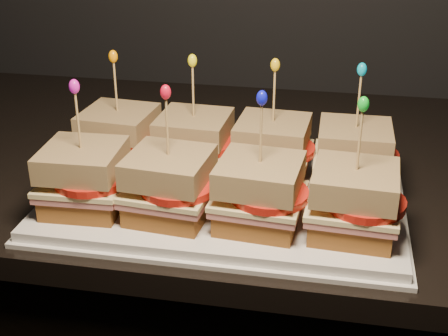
# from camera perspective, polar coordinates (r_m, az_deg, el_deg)

# --- Properties ---
(granite_slab) EXTENTS (2.69, 0.66, 0.03)m
(granite_slab) POSITION_cam_1_polar(r_m,az_deg,el_deg) (1.00, -7.87, 1.23)
(granite_slab) COLOR black
(granite_slab) RESTS_ON cabinet
(platter) EXTENTS (0.44, 0.27, 0.02)m
(platter) POSITION_cam_1_polar(r_m,az_deg,el_deg) (0.80, 0.00, -2.99)
(platter) COLOR white
(platter) RESTS_ON granite_slab
(platter_rim) EXTENTS (0.45, 0.29, 0.01)m
(platter_rim) POSITION_cam_1_polar(r_m,az_deg,el_deg) (0.80, 0.00, -3.36)
(platter_rim) COLOR white
(platter_rim) RESTS_ON granite_slab
(sandwich_0_bread_bot) EXTENTS (0.10, 0.10, 0.02)m
(sandwich_0_bread_bot) POSITION_cam_1_polar(r_m,az_deg,el_deg) (0.88, -9.41, 1.13)
(sandwich_0_bread_bot) COLOR brown
(sandwich_0_bread_bot) RESTS_ON platter
(sandwich_0_ham) EXTENTS (0.11, 0.10, 0.01)m
(sandwich_0_ham) POSITION_cam_1_polar(r_m,az_deg,el_deg) (0.87, -9.48, 2.10)
(sandwich_0_ham) COLOR #BB5D5D
(sandwich_0_ham) RESTS_ON sandwich_0_bread_bot
(sandwich_0_cheese) EXTENTS (0.11, 0.10, 0.01)m
(sandwich_0_cheese) POSITION_cam_1_polar(r_m,az_deg,el_deg) (0.87, -9.52, 2.53)
(sandwich_0_cheese) COLOR #F6E49E
(sandwich_0_cheese) RESTS_ON sandwich_0_ham
(sandwich_0_tomato) EXTENTS (0.09, 0.09, 0.01)m
(sandwich_0_tomato) POSITION_cam_1_polar(r_m,az_deg,el_deg) (0.86, -8.93, 2.78)
(sandwich_0_tomato) COLOR red
(sandwich_0_tomato) RESTS_ON sandwich_0_cheese
(sandwich_0_bread_top) EXTENTS (0.10, 0.10, 0.03)m
(sandwich_0_bread_top) POSITION_cam_1_polar(r_m,az_deg,el_deg) (0.86, -9.65, 4.21)
(sandwich_0_bread_top) COLOR brown
(sandwich_0_bread_top) RESTS_ON sandwich_0_tomato
(sandwich_0_pick) EXTENTS (0.00, 0.00, 0.09)m
(sandwich_0_pick) POSITION_cam_1_polar(r_m,az_deg,el_deg) (0.85, -9.87, 7.08)
(sandwich_0_pick) COLOR tan
(sandwich_0_pick) RESTS_ON sandwich_0_bread_top
(sandwich_0_frill) EXTENTS (0.01, 0.01, 0.02)m
(sandwich_0_frill) POSITION_cam_1_polar(r_m,az_deg,el_deg) (0.83, -10.10, 10.01)
(sandwich_0_frill) COLOR orange
(sandwich_0_frill) RESTS_ON sandwich_0_pick
(sandwich_1_bread_bot) EXTENTS (0.09, 0.09, 0.02)m
(sandwich_1_bread_bot) POSITION_cam_1_polar(r_m,az_deg,el_deg) (0.85, -2.70, 0.60)
(sandwich_1_bread_bot) COLOR brown
(sandwich_1_bread_bot) RESTS_ON platter
(sandwich_1_ham) EXTENTS (0.10, 0.10, 0.01)m
(sandwich_1_ham) POSITION_cam_1_polar(r_m,az_deg,el_deg) (0.85, -2.72, 1.61)
(sandwich_1_ham) COLOR #BB5D5D
(sandwich_1_ham) RESTS_ON sandwich_1_bread_bot
(sandwich_1_cheese) EXTENTS (0.10, 0.10, 0.01)m
(sandwich_1_cheese) POSITION_cam_1_polar(r_m,az_deg,el_deg) (0.84, -2.73, 2.04)
(sandwich_1_cheese) COLOR #F6E49E
(sandwich_1_cheese) RESTS_ON sandwich_1_ham
(sandwich_1_tomato) EXTENTS (0.09, 0.09, 0.01)m
(sandwich_1_tomato) POSITION_cam_1_polar(r_m,az_deg,el_deg) (0.83, -2.03, 2.29)
(sandwich_1_tomato) COLOR red
(sandwich_1_tomato) RESTS_ON sandwich_1_cheese
(sandwich_1_bread_top) EXTENTS (0.10, 0.10, 0.03)m
(sandwich_1_bread_top) POSITION_cam_1_polar(r_m,az_deg,el_deg) (0.83, -2.77, 3.78)
(sandwich_1_bread_top) COLOR brown
(sandwich_1_bread_top) RESTS_ON sandwich_1_tomato
(sandwich_1_pick) EXTENTS (0.00, 0.00, 0.09)m
(sandwich_1_pick) POSITION_cam_1_polar(r_m,az_deg,el_deg) (0.82, -2.84, 6.75)
(sandwich_1_pick) COLOR tan
(sandwich_1_pick) RESTS_ON sandwich_1_bread_top
(sandwich_1_frill) EXTENTS (0.01, 0.01, 0.02)m
(sandwich_1_frill) POSITION_cam_1_polar(r_m,az_deg,el_deg) (0.80, -2.91, 9.79)
(sandwich_1_frill) COLOR yellow
(sandwich_1_frill) RESTS_ON sandwich_1_pick
(sandwich_2_bread_bot) EXTENTS (0.09, 0.09, 0.02)m
(sandwich_2_bread_bot) POSITION_cam_1_polar(r_m,az_deg,el_deg) (0.84, 4.36, 0.03)
(sandwich_2_bread_bot) COLOR brown
(sandwich_2_bread_bot) RESTS_ON platter
(sandwich_2_ham) EXTENTS (0.10, 0.10, 0.01)m
(sandwich_2_ham) POSITION_cam_1_polar(r_m,az_deg,el_deg) (0.83, 4.40, 1.06)
(sandwich_2_ham) COLOR #BB5D5D
(sandwich_2_ham) RESTS_ON sandwich_2_bread_bot
(sandwich_2_cheese) EXTENTS (0.11, 0.10, 0.01)m
(sandwich_2_cheese) POSITION_cam_1_polar(r_m,az_deg,el_deg) (0.83, 4.42, 1.50)
(sandwich_2_cheese) COLOR #F6E49E
(sandwich_2_cheese) RESTS_ON sandwich_2_ham
(sandwich_2_tomato) EXTENTS (0.09, 0.09, 0.01)m
(sandwich_2_tomato) POSITION_cam_1_polar(r_m,az_deg,el_deg) (0.82, 5.22, 1.75)
(sandwich_2_tomato) COLOR red
(sandwich_2_tomato) RESTS_ON sandwich_2_cheese
(sandwich_2_bread_top) EXTENTS (0.10, 0.10, 0.03)m
(sandwich_2_bread_top) POSITION_cam_1_polar(r_m,az_deg,el_deg) (0.82, 4.48, 3.27)
(sandwich_2_bread_top) COLOR brown
(sandwich_2_bread_top) RESTS_ON sandwich_2_tomato
(sandwich_2_pick) EXTENTS (0.00, 0.00, 0.09)m
(sandwich_2_pick) POSITION_cam_1_polar(r_m,az_deg,el_deg) (0.80, 4.59, 6.29)
(sandwich_2_pick) COLOR tan
(sandwich_2_pick) RESTS_ON sandwich_2_bread_top
(sandwich_2_frill) EXTENTS (0.01, 0.01, 0.02)m
(sandwich_2_frill) POSITION_cam_1_polar(r_m,az_deg,el_deg) (0.79, 4.70, 9.38)
(sandwich_2_frill) COLOR yellow
(sandwich_2_frill) RESTS_ON sandwich_2_pick
(sandwich_3_bread_bot) EXTENTS (0.09, 0.09, 0.02)m
(sandwich_3_bread_bot) POSITION_cam_1_polar(r_m,az_deg,el_deg) (0.83, 11.59, -0.54)
(sandwich_3_bread_bot) COLOR brown
(sandwich_3_bread_bot) RESTS_ON platter
(sandwich_3_ham) EXTENTS (0.10, 0.10, 0.01)m
(sandwich_3_ham) POSITION_cam_1_polar(r_m,az_deg,el_deg) (0.83, 11.69, 0.48)
(sandwich_3_ham) COLOR #BB5D5D
(sandwich_3_ham) RESTS_ON sandwich_3_bread_bot
(sandwich_3_cheese) EXTENTS (0.10, 0.10, 0.01)m
(sandwich_3_cheese) POSITION_cam_1_polar(r_m,az_deg,el_deg) (0.82, 11.73, 0.92)
(sandwich_3_cheese) COLOR #F6E49E
(sandwich_3_cheese) RESTS_ON sandwich_3_ham
(sandwich_3_tomato) EXTENTS (0.09, 0.09, 0.01)m
(sandwich_3_tomato) POSITION_cam_1_polar(r_m,az_deg,el_deg) (0.82, 12.62, 1.16)
(sandwich_3_tomato) COLOR red
(sandwich_3_tomato) RESTS_ON sandwich_3_cheese
(sandwich_3_bread_top) EXTENTS (0.09, 0.09, 0.03)m
(sandwich_3_bread_top) POSITION_cam_1_polar(r_m,az_deg,el_deg) (0.81, 11.90, 2.69)
(sandwich_3_bread_top) COLOR brown
(sandwich_3_bread_top) RESTS_ON sandwich_3_tomato
(sandwich_3_pick) EXTENTS (0.00, 0.00, 0.09)m
(sandwich_3_pick) POSITION_cam_1_polar(r_m,az_deg,el_deg) (0.80, 12.19, 5.70)
(sandwich_3_pick) COLOR tan
(sandwich_3_pick) RESTS_ON sandwich_3_bread_top
(sandwich_3_frill) EXTENTS (0.01, 0.01, 0.02)m
(sandwich_3_frill) POSITION_cam_1_polar(r_m,az_deg,el_deg) (0.78, 12.50, 8.80)
(sandwich_3_frill) COLOR #079EC7
(sandwich_3_frill) RESTS_ON sandwich_3_pick
(sandwich_4_bread_bot) EXTENTS (0.09, 0.09, 0.02)m
(sandwich_4_bread_bot) POSITION_cam_1_polar(r_m,az_deg,el_deg) (0.78, -12.48, -2.69)
(sandwich_4_bread_bot) COLOR brown
(sandwich_4_bread_bot) RESTS_ON platter
(sandwich_4_ham) EXTENTS (0.10, 0.10, 0.01)m
(sandwich_4_ham) POSITION_cam_1_polar(r_m,az_deg,el_deg) (0.77, -12.59, -1.61)
(sandwich_4_ham) COLOR #BB5D5D
(sandwich_4_ham) RESTS_ON sandwich_4_bread_bot
(sandwich_4_cheese) EXTENTS (0.10, 0.10, 0.01)m
(sandwich_4_cheese) POSITION_cam_1_polar(r_m,az_deg,el_deg) (0.77, -12.64, -1.15)
(sandwich_4_cheese) COLOR #F6E49E
(sandwich_4_cheese) RESTS_ON sandwich_4_ham
(sandwich_4_tomato) EXTENTS (0.09, 0.09, 0.01)m
(sandwich_4_tomato) POSITION_cam_1_polar(r_m,az_deg,el_deg) (0.75, -12.02, -0.92)
(sandwich_4_tomato) COLOR red
(sandwich_4_tomato) RESTS_ON sandwich_4_cheese
(sandwich_4_bread_top) EXTENTS (0.09, 0.09, 0.03)m
(sandwich_4_bread_top) POSITION_cam_1_polar(r_m,az_deg,el_deg) (0.75, -12.84, 0.72)
(sandwich_4_bread_top) COLOR brown
(sandwich_4_bread_top) RESTS_ON sandwich_4_tomato
(sandwich_4_pick) EXTENTS (0.00, 0.00, 0.09)m
(sandwich_4_pick) POSITION_cam_1_polar(r_m,az_deg,el_deg) (0.74, -13.18, 3.94)
(sandwich_4_pick) COLOR tan
(sandwich_4_pick) RESTS_ON sandwich_4_bread_top
(sandwich_4_frill) EXTENTS (0.01, 0.01, 0.02)m
(sandwich_4_frill) POSITION_cam_1_polar(r_m,az_deg,el_deg) (0.72, -13.53, 7.26)
(sandwich_4_frill) COLOR #D719B8
(sandwich_4_frill) RESTS_ON sandwich_4_pick
(sandwich_5_bread_bot) EXTENTS (0.10, 0.10, 0.02)m
(sandwich_5_bread_bot) POSITION_cam_1_polar(r_m,az_deg,el_deg) (0.74, -4.92, -3.46)
(sandwich_5_bread_bot) COLOR brown
(sandwich_5_bread_bot) RESTS_ON platter
(sandwich_5_ham) EXTENTS (0.11, 0.10, 0.01)m
(sandwich_5_ham) POSITION_cam_1_polar(r_m,az_deg,el_deg) (0.74, -4.97, -2.34)
(sandwich_5_ham) COLOR #BB5D5D
(sandwich_5_ham) RESTS_ON sandwich_5_bread_bot
(sandwich_5_cheese) EXTENTS (0.11, 0.11, 0.01)m
(sandwich_5_cheese) POSITION_cam_1_polar(r_m,az_deg,el_deg) (0.73, -4.99, -1.86)
(sandwich_5_cheese) COLOR #F6E49E
(sandwich_5_cheese) RESTS_ON sandwich_5_ham
(sandwich_5_tomato) EXTENTS (0.09, 0.09, 0.01)m
(sandwich_5_tomato) POSITION_cam_1_polar(r_m,az_deg,el_deg) (0.72, -4.21, -1.63)
(sandwich_5_tomato) COLOR red
(sandwich_5_tomato) RESTS_ON sandwich_5_cheese
(sandwich_5_bread_top) EXTENTS (0.10, 0.10, 0.03)m
(sandwich_5_bread_top) POSITION_cam_1_polar(r_m,az_deg,el_deg) (0.72, -5.07, 0.09)
(sandwich_5_bread_top) COLOR brown
(sandwich_5_bread_top) RESTS_ON sandwich_5_tomato
(sandwich_5_pick) EXTENTS (0.00, 0.00, 0.09)m
(sandwich_5_pick) POSITION_cam_1_polar(r_m,az_deg,el_deg) (0.70, -5.21, 3.45)
(sandwich_5_pick) COLOR tan
(sandwich_5_pick) RESTS_ON sandwich_5_bread_top
(sandwich_5_frill) EXTENTS (0.01, 0.01, 0.02)m
(sandwich_5_frill) POSITION_cam_1_polar(r_m,az_deg,el_deg) (0.69, -5.36, 6.93)
(sandwich_5_frill) COLOR red
(sandwich_5_frill) RESTS_ON sandwich_5_pick
(sandwich_6_bread_bot) EXTENTS (0.10, 0.10, 0.02)m
(sandwich_6_bread_bot) POSITION_cam_1_polar(r_m,az_deg,el_deg) (0.72, 3.19, -4.22)
(sandwich_6_bread_bot) COLOR brown
(sandwich_6_bread_bot) RESTS_ON platter
(sandwich_6_ham) EXTENTS (0.11, 0.10, 0.01)m
(sandwich_6_ham) POSITION_cam_1_polar(r_m,az_deg,el_deg) (0.72, 3.22, -3.07)
(sandwich_6_ham) COLOR #BB5D5D
(sandwich_6_ham) RESTS_ON sandwich_6_bread_bot
(sandwich_6_cheese) EXTENTS (0.11, 0.10, 0.01)m
(sandwich_6_cheese) POSITION_cam_1_polar(r_m,az_deg,el_deg) (0.71, 3.23, -2.58)
(sandwich_6_cheese) COLOR #F6E49E
(sandwich_6_cheese) RESTS_ON sandwich_6_ham
(sandwich_6_tomato) EXTENTS (0.09, 0.09, 0.01)m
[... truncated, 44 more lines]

